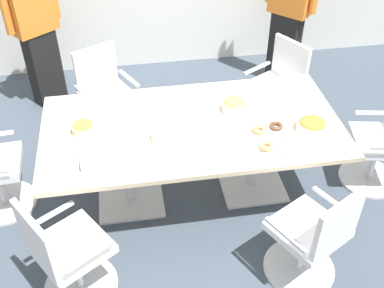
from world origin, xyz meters
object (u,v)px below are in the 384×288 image
Objects in this scene: conference_table at (192,137)px; snack_bowl_pretzels at (312,125)px; donut_platter at (275,138)px; office_chair_5 at (66,256)px; person_standing_0 at (35,24)px; snack_bowl_cookies at (234,105)px; office_chair_2 at (277,91)px; napkin_pile at (92,160)px; plate_stack at (166,135)px; person_standing_1 at (290,5)px; snack_bowl_chips_yellow at (83,127)px; office_chair_0 at (312,239)px; office_chair_3 at (107,99)px.

snack_bowl_pretzels is at bearing -13.60° from conference_table.
office_chair_5 is at bearing -160.00° from donut_platter.
person_standing_0 is 2.33m from snack_bowl_cookies.
office_chair_2 is 5.95× the size of napkin_pile.
person_standing_0 is 2.16m from plate_stack.
donut_platter is (1.62, 0.59, 0.36)m from office_chair_5.
person_standing_1 is at bearing -52.17° from office_chair_2.
person_standing_0 is 2.70m from person_standing_1.
snack_bowl_pretzels reaches higher than snack_bowl_chips_yellow.
person_standing_0 is 11.62× the size of napkin_pile.
conference_table is 10.19× the size of snack_bowl_pretzels.
person_standing_1 is 4.75× the size of donut_platter.
conference_table is 1.24m from office_chair_0.
person_standing_0 is at bearing 128.29° from conference_table.
person_standing_0 is 7.50× the size of plate_stack.
donut_platter reaches higher than conference_table.
office_chair_0 is at bearing 140.61° from office_chair_2.
office_chair_0 and office_chair_5 have the same top height.
person_standing_0 is at bearing 134.30° from donut_platter.
person_standing_1 is 2.76m from snack_bowl_chips_yellow.
snack_bowl_pretzels is 1.71m from napkin_pile.
person_standing_1 is 2.41m from plate_stack.
plate_stack is 1.55× the size of napkin_pile.
office_chair_3 is at bearing 86.01° from napkin_pile.
office_chair_2 reaches higher than snack_bowl_cookies.
person_standing_0 is at bearing 139.60° from snack_bowl_pretzels.
conference_table is 15.68× the size of napkin_pile.
snack_bowl_cookies is at bearing 103.59° from person_standing_1.
snack_bowl_cookies is at bearing 114.12° from office_chair_3.
plate_stack is (-1.24, -1.01, 0.37)m from office_chair_2.
snack_bowl_cookies is 0.84× the size of plate_stack.
snack_bowl_chips_yellow reaches higher than conference_table.
snack_bowl_cookies is (-0.64, -0.73, 0.40)m from office_chair_2.
snack_bowl_cookies is 0.52× the size of donut_platter.
office_chair_0 is at bearing 97.58° from office_chair_3.
snack_bowl_cookies is (1.23, 0.09, 0.01)m from snack_bowl_chips_yellow.
office_chair_0 reaches higher than conference_table.
office_chair_3 is 1.42m from napkin_pile.
person_standing_1 reaches higher than plate_stack.
office_chair_5 is 1.15m from plate_stack.
snack_bowl_cookies reaches higher than conference_table.
person_standing_1 reaches higher than office_chair_0.
office_chair_3 reaches higher than snack_bowl_chips_yellow.
office_chair_5 is 3.54m from person_standing_1.
conference_table is at bearing 92.02° from person_standing_0.
snack_bowl_pretzels is (1.93, 0.66, 0.40)m from office_chair_5.
office_chair_3 reaches higher than napkin_pile.
office_chair_2 reaches higher than snack_bowl_chips_yellow.
conference_table is at bearing 24.12° from napkin_pile.
napkin_pile is (-2.14, -2.04, -0.16)m from person_standing_1.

